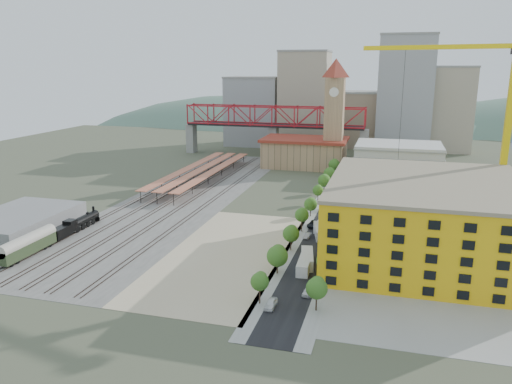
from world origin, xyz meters
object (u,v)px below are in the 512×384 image
(construction_building, at_px, (425,218))
(site_trailer_c, at_px, (320,231))
(tower_crane, at_px, (496,100))
(car_0, at_px, (271,304))
(site_trailer_b, at_px, (307,259))
(site_trailer_d, at_px, (323,224))
(locomotive, at_px, (77,224))
(site_trailer_a, at_px, (305,264))
(clock_tower, at_px, (335,104))
(coach, at_px, (28,245))

(construction_building, distance_m, site_trailer_c, 28.19)
(tower_crane, relative_size, car_0, 12.51)
(site_trailer_b, bearing_deg, site_trailer_d, 79.51)
(construction_building, relative_size, locomotive, 2.40)
(site_trailer_d, distance_m, car_0, 50.01)
(site_trailer_a, xyz_separation_m, site_trailer_b, (0.00, 3.46, 0.02))
(locomotive, height_order, site_trailer_b, locomotive)
(clock_tower, height_order, site_trailer_d, clock_tower)
(locomotive, bearing_deg, site_trailer_a, -9.03)
(coach, relative_size, tower_crane, 0.30)
(tower_crane, bearing_deg, car_0, -126.26)
(clock_tower, distance_m, construction_building, 107.36)
(car_0, bearing_deg, coach, 172.95)
(construction_building, height_order, site_trailer_a, construction_building)
(clock_tower, distance_m, site_trailer_c, 96.89)
(clock_tower, height_order, coach, clock_tower)
(site_trailer_c, relative_size, site_trailer_d, 0.99)
(site_trailer_a, height_order, site_trailer_b, site_trailer_b)
(tower_crane, distance_m, site_trailer_a, 70.23)
(clock_tower, xyz_separation_m, site_trailer_b, (8.00, -112.96, -27.31))
(coach, distance_m, site_trailer_a, 66.67)
(car_0, bearing_deg, construction_building, 53.57)
(locomotive, relative_size, car_0, 4.53)
(site_trailer_c, xyz_separation_m, site_trailer_d, (0.00, 6.40, 0.02))
(site_trailer_a, bearing_deg, locomotive, 168.27)
(locomotive, xyz_separation_m, car_0, (63.00, -30.20, -1.18))
(clock_tower, height_order, construction_building, clock_tower)
(site_trailer_a, distance_m, car_0, 19.95)
(construction_building, distance_m, coach, 95.76)
(car_0, bearing_deg, clock_tower, 94.41)
(tower_crane, xyz_separation_m, site_trailer_a, (-43.18, -43.24, -34.61))
(tower_crane, bearing_deg, site_trailer_d, -163.20)
(tower_crane, distance_m, car_0, 85.64)
(clock_tower, bearing_deg, coach, -114.76)
(car_0, bearing_deg, tower_crane, 56.05)
(locomotive, distance_m, site_trailer_b, 66.38)
(coach, distance_m, site_trailer_b, 67.25)
(construction_building, bearing_deg, site_trailer_d, 152.09)
(construction_building, bearing_deg, site_trailer_c, 164.16)
(construction_building, distance_m, car_0, 47.13)
(coach, height_order, site_trailer_d, coach)
(coach, bearing_deg, clock_tower, 65.24)
(coach, bearing_deg, tower_crane, 25.71)
(site_trailer_a, bearing_deg, site_trailer_b, 87.30)
(construction_building, height_order, site_trailer_c, construction_building)
(site_trailer_b, bearing_deg, locomotive, 163.43)
(site_trailer_a, relative_size, site_trailer_b, 0.98)
(locomotive, height_order, car_0, locomotive)
(coach, bearing_deg, site_trailer_c, 26.66)
(construction_building, distance_m, locomotive, 92.49)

